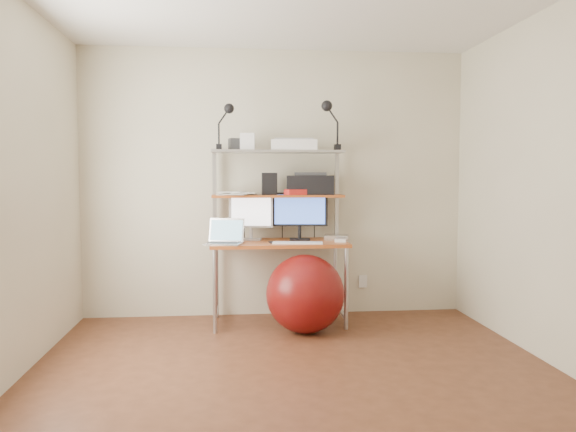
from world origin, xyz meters
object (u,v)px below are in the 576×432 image
(monitor_silver, at_px, (251,214))
(monitor_black, at_px, (300,212))
(laptop, at_px, (225,238))
(exercise_ball, at_px, (305,294))
(printer, at_px, (311,184))

(monitor_silver, relative_size, monitor_black, 0.87)
(monitor_black, xyz_separation_m, laptop, (-0.67, -0.23, -0.21))
(laptop, xyz_separation_m, exercise_ball, (0.67, -0.19, -0.46))
(monitor_silver, bearing_deg, exercise_ball, -36.70)
(monitor_black, bearing_deg, monitor_silver, -178.44)
(monitor_black, height_order, exercise_ball, monitor_black)
(monitor_black, distance_m, exercise_ball, 0.78)
(monitor_silver, relative_size, printer, 0.95)
(monitor_silver, relative_size, laptop, 1.21)
(exercise_ball, bearing_deg, monitor_silver, 133.79)
(monitor_silver, distance_m, printer, 0.61)
(laptop, bearing_deg, printer, 36.85)
(monitor_silver, height_order, printer, printer)
(laptop, relative_size, printer, 0.79)
(monitor_silver, distance_m, laptop, 0.40)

